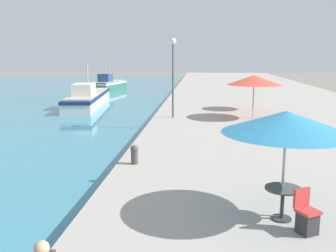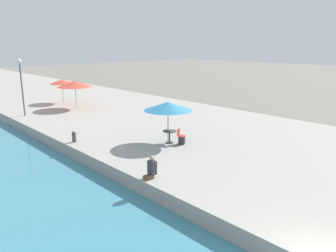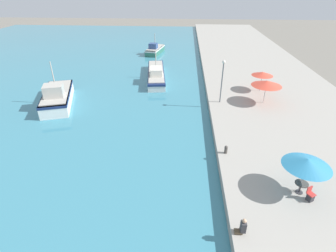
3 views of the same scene
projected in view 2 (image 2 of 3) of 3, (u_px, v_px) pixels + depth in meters
name	position (u px, v px, depth m)	size (l,w,h in m)	color
quay_promenade	(46.00, 95.00, 40.04)	(16.00, 90.00, 0.72)	#A39E93
cafe_umbrella_pink	(168.00, 106.00, 18.90)	(2.82, 2.82, 2.43)	#B7B7B7
cafe_umbrella_white	(75.00, 84.00, 29.37)	(3.11, 3.11, 2.49)	#B7B7B7
cafe_umbrella_striped	(62.00, 82.00, 32.28)	(2.45, 2.45, 2.29)	#B7B7B7
cafe_table	(170.00, 134.00, 19.18)	(0.80, 0.80, 0.74)	#333338
cafe_chair_left	(181.00, 139.00, 19.02)	(0.56, 0.57, 0.91)	#2D2D33
person_at_quay	(151.00, 168.00, 14.15)	(0.54, 0.36, 1.01)	brown
mooring_bollard	(74.00, 136.00, 19.41)	(0.26, 0.26, 0.65)	#4C4742
lamppost	(21.00, 77.00, 26.01)	(0.36, 0.36, 4.56)	#565B60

